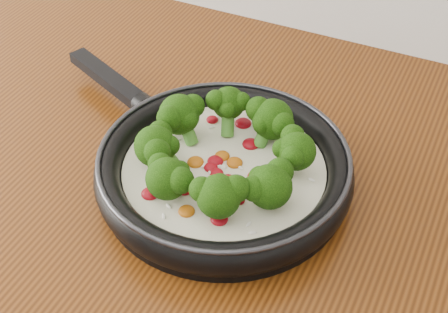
% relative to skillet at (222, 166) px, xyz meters
% --- Properties ---
extents(skillet, '(0.52, 0.41, 0.09)m').
position_rel_skillet_xyz_m(skillet, '(0.00, 0.00, 0.00)').
color(skillet, black).
rests_on(skillet, counter).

